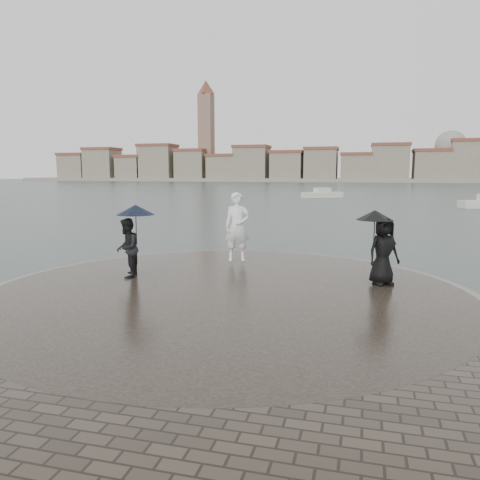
# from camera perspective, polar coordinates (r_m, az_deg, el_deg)

# --- Properties ---
(ground) EXTENTS (400.00, 400.00, 0.00)m
(ground) POSITION_cam_1_polar(r_m,az_deg,el_deg) (8.77, -8.35, -13.84)
(ground) COLOR #2B3835
(ground) RESTS_ON ground
(kerb_ring) EXTENTS (12.50, 12.50, 0.32)m
(kerb_ring) POSITION_cam_1_polar(r_m,az_deg,el_deg) (11.85, -1.63, -7.06)
(kerb_ring) COLOR gray
(kerb_ring) RESTS_ON ground
(quay_tip) EXTENTS (11.90, 11.90, 0.36)m
(quay_tip) POSITION_cam_1_polar(r_m,az_deg,el_deg) (11.84, -1.63, -6.96)
(quay_tip) COLOR #2D261E
(quay_tip) RESTS_ON ground
(statue) EXTENTS (0.96, 0.77, 2.28)m
(statue) POSITION_cam_1_polar(r_m,az_deg,el_deg) (15.52, -0.33, 1.63)
(statue) COLOR white
(statue) RESTS_ON quay_tip
(visitor_left) EXTENTS (1.21, 1.12, 2.04)m
(visitor_left) POSITION_cam_1_polar(r_m,az_deg,el_deg) (13.39, -13.33, 0.31)
(visitor_left) COLOR black
(visitor_left) RESTS_ON quay_tip
(visitor_right) EXTENTS (1.27, 1.08, 1.95)m
(visitor_right) POSITION_cam_1_polar(r_m,az_deg,el_deg) (12.74, 16.86, -0.34)
(visitor_right) COLOR black
(visitor_right) RESTS_ON quay_tip
(far_skyline) EXTENTS (260.00, 20.00, 37.00)m
(far_skyline) POSITION_cam_1_polar(r_m,az_deg,el_deg) (168.45, 11.82, 8.85)
(far_skyline) COLOR gray
(far_skyline) RESTS_ON ground
(boats) EXTENTS (22.34, 18.09, 1.50)m
(boats) POSITION_cam_1_polar(r_m,az_deg,el_deg) (55.48, 18.02, 4.83)
(boats) COLOR silver
(boats) RESTS_ON ground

